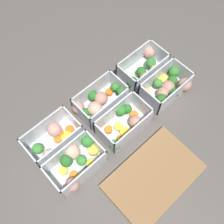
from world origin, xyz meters
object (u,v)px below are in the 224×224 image
Objects in this scene: container_far_center at (124,123)px; container_far_right at (76,161)px; container_near_right at (53,139)px; container_far_left at (168,87)px; container_near_left at (144,69)px; container_near_center at (98,103)px.

container_far_center and container_far_right have the same top height.
container_near_right is 0.11m from container_far_right.
container_far_left and container_far_right have the same top height.
container_near_center is at bearing -1.80° from container_near_left.
container_near_right is 0.94× the size of container_far_left.
container_near_left and container_far_left have the same top height.
container_near_left is 0.41m from container_far_right.
container_far_left and container_far_center have the same top height.
container_far_center is at bearing -1.58° from container_far_left.
container_near_right and container_far_right have the same top height.
container_far_right is (0.39, 0.10, 0.00)m from container_near_left.
container_far_right is at bearing 30.72° from container_near_center.
container_near_right is at bearing -16.10° from container_far_left.
container_far_center is (-0.02, 0.11, -0.00)m from container_near_center.
container_near_right is (0.40, -0.01, -0.00)m from container_near_left.
container_near_right is 0.42m from container_far_left.
container_far_center is at bearing 97.55° from container_near_center.
container_far_left is at bearing 163.90° from container_near_right.
container_near_right is 0.23m from container_far_center.
container_near_right is at bearing -0.76° from container_near_left.
container_near_center is 1.10× the size of container_near_right.
container_near_right is at bearing -28.95° from container_far_center.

